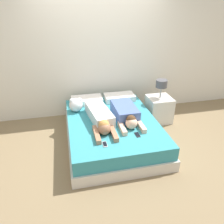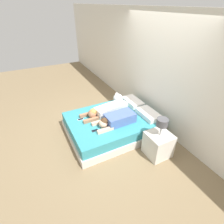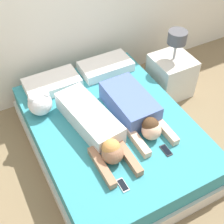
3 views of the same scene
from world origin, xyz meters
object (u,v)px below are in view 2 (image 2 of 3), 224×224
Objects in this scene: plush_toy at (118,98)px; bed at (112,125)px; pillow_head_right at (148,114)px; cell_phone_right at (95,131)px; person_left at (106,110)px; nightstand at (158,143)px; pillow_head_left at (133,102)px; person_right at (116,119)px; cell_phone_left at (81,119)px.

bed is at bearing -39.50° from plush_toy.
pillow_head_right is 1.33m from cell_phone_right.
nightstand is at bearing 22.18° from person_left.
pillow_head_left is at bearing 112.96° from bed.
nightstand reaches higher than plush_toy.
person_left is at bearing -168.28° from bed.
pillow_head_left is 1.45m from nightstand.
bed is 0.39m from person_right.
bed is 0.64m from cell_phone_right.
nightstand is (0.75, -0.30, -0.17)m from pillow_head_right.
person_left is 1.25× the size of person_right.
pillow_head_left is at bearing 125.41° from person_right.
person_right reaches higher than cell_phone_left.
cell_phone_left is at bearing -86.95° from pillow_head_left.
pillow_head_right is 0.64× the size of person_right.
cell_phone_right is (-0.06, -1.32, -0.05)m from pillow_head_right.
person_right is at bearing 3.14° from person_left.
person_left is 1.33× the size of nightstand.
bed is at bearing 175.53° from person_right.
pillow_head_left is 1.00× the size of pillow_head_right.
plush_toy reaches higher than person_left.
bed is at bearing 11.72° from person_left.
pillow_head_left is 0.84m from person_left.
bed is 1.18m from nightstand.
person_right reaches higher than pillow_head_left.
nightstand is at bearing 40.83° from cell_phone_left.
bed is at bearing -67.04° from pillow_head_left.
person_left is at bearing -54.89° from plush_toy.
person_left reaches higher than pillow_head_left.
cell_phone_left is 1.19m from plush_toy.
pillow_head_left is 0.66m from pillow_head_right.
pillow_head_left is at bearing 180.00° from pillow_head_right.
bed is 3.40× the size of pillow_head_left.
plush_toy is (-0.36, 0.51, 0.03)m from person_left.
person_left is at bearing -157.82° from nightstand.
person_left reaches higher than cell_phone_right.
pillow_head_right is 2.34× the size of plush_toy.
person_left is (0.12, -0.83, 0.04)m from pillow_head_left.
cell_phone_right is at bearing -46.02° from person_left.
person_right is 1.06× the size of nightstand.
bed is at bearing -155.95° from nightstand.
bed is 3.40× the size of pillow_head_right.
person_left is at bearing -176.86° from person_right.
bed is 0.75m from cell_phone_left.
cell_phone_right is at bearing -128.30° from nightstand.
bed is 15.14× the size of cell_phone_right.
person_right is (0.45, 0.02, 0.01)m from person_left.
cell_phone_right is (0.48, -0.50, -0.09)m from person_left.
cell_phone_right is (0.03, -0.52, -0.10)m from person_right.
cell_phone_right is 0.15× the size of nightstand.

